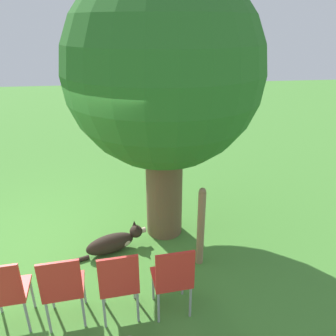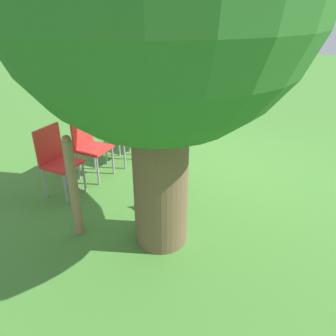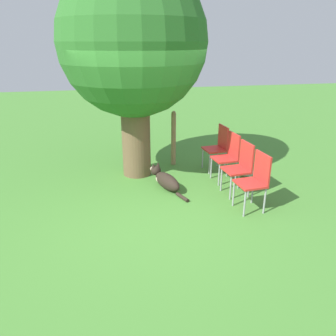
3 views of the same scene
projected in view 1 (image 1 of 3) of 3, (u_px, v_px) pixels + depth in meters
name	position (u px, v px, depth m)	size (l,w,h in m)	color
ground_plane	(68.00, 241.00, 5.28)	(30.00, 30.00, 0.00)	#478433
oak_tree	(164.00, 74.00, 4.52)	(2.78, 2.78, 4.02)	brown
dog	(115.00, 242.00, 5.00)	(0.55, 1.21, 0.40)	#2D231C
fence_post	(201.00, 227.00, 4.57)	(0.11, 0.11, 1.22)	#937551
red_chair_0	(5.00, 290.00, 3.55)	(0.46, 0.47, 0.97)	red
red_chair_1	(63.00, 286.00, 3.62)	(0.46, 0.47, 0.97)	red
red_chair_2	(119.00, 281.00, 3.68)	(0.46, 0.47, 0.97)	red
red_chair_3	(173.00, 277.00, 3.75)	(0.46, 0.47, 0.97)	red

